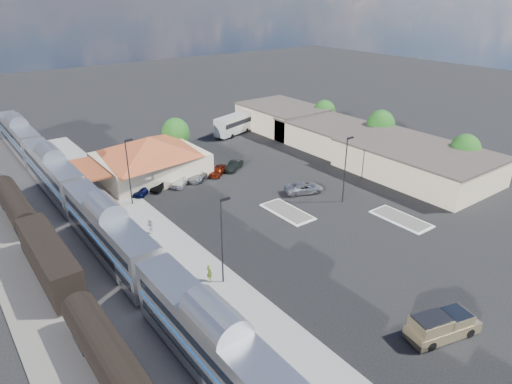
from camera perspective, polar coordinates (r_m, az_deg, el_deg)
ground at (r=54.96m, az=2.11°, el=-4.41°), size 280.00×280.00×0.00m
railbed at (r=53.27m, az=-21.76°, el=-7.21°), size 16.00×100.00×0.12m
platform at (r=53.96m, az=-12.02°, el=-5.44°), size 5.50×92.00×0.18m
passenger_train at (r=49.97m, az=-17.97°, el=-5.03°), size 3.00×104.00×5.55m
freight_cars at (r=49.27m, az=-24.40°, el=-7.82°), size 2.80×46.00×4.00m
station_depot at (r=70.59m, az=-13.16°, el=4.33°), size 18.35×12.24×6.20m
buildings_east at (r=81.71m, az=11.27°, el=6.54°), size 14.40×51.40×4.80m
traffic_island_south at (r=58.56m, az=3.94°, el=-2.46°), size 3.30×7.50×0.21m
traffic_island_north at (r=59.43m, az=17.67°, el=-3.21°), size 3.30×7.50×0.21m
lamp_plat_s at (r=42.53m, az=-4.22°, el=-5.34°), size 1.08×0.25×9.00m
lamp_plat_n at (r=60.64m, az=-15.62°, el=3.02°), size 1.08×0.25×9.00m
lamp_lot at (r=60.47m, az=11.17°, el=3.41°), size 1.08×0.25×9.00m
tree_east_a at (r=76.05m, az=24.66°, el=4.76°), size 4.56×4.56×6.42m
tree_east_b at (r=84.24m, az=15.32°, el=8.06°), size 4.94×4.94×6.96m
tree_east_c at (r=93.26m, az=8.54°, el=9.85°), size 4.41×4.41×6.21m
tree_depot at (r=78.53m, az=-10.03°, el=7.27°), size 4.71×4.71×6.63m
pickup_truck at (r=41.70m, az=22.34°, el=-15.17°), size 6.58×3.74×2.15m
suv at (r=64.05m, az=6.01°, el=0.51°), size 5.98×4.28×1.51m
coach_bus at (r=90.97m, az=-2.23°, el=8.73°), size 12.24×6.14×3.86m
person_a at (r=45.01m, az=-5.87°, el=-9.99°), size 0.59×0.74×1.77m
person_b at (r=54.06m, az=-13.06°, el=-4.25°), size 0.91×1.06×1.87m
parked_car_a at (r=65.16m, az=-14.00°, el=0.21°), size 3.90×3.53×1.29m
parked_car_b at (r=66.41m, az=-11.91°, el=0.88°), size 3.94×3.46×1.29m
parked_car_c at (r=67.42m, az=-9.36°, el=1.47°), size 4.79×4.38×1.35m
parked_car_d at (r=69.03m, az=-7.14°, el=2.21°), size 5.70×5.14×1.47m
parked_car_e at (r=70.31m, az=-4.77°, el=2.71°), size 4.40×3.82×1.43m
parked_car_f at (r=72.17m, az=-2.75°, el=3.34°), size 4.45×3.61×1.42m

